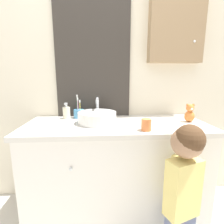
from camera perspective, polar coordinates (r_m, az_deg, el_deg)
wall_back at (r=1.64m, az=1.39°, el=15.78°), size 3.20×0.18×2.50m
vanity_counter at (r=1.52m, az=1.36°, el=-18.16°), size 1.41×0.58×0.79m
sink_basin at (r=1.38m, az=-4.79°, el=-1.59°), size 0.30×0.35×0.19m
toothbrush_holder at (r=1.57m, az=-10.79°, el=-0.39°), size 0.09×0.09×0.20m
soap_dispenser at (r=1.55m, az=-14.62°, el=-0.19°), size 0.06×0.06×0.14m
child_figure at (r=1.16m, az=22.34°, el=-19.90°), size 0.22×0.44×0.90m
teddy_bear at (r=1.53m, az=24.04°, el=-0.39°), size 0.08×0.07×0.15m
drinking_cup at (r=1.20m, az=11.13°, el=-4.10°), size 0.07×0.07×0.08m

